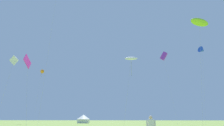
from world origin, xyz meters
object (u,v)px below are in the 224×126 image
at_px(kite_orange_delta, 42,71).
at_px(kite_lime_parafoil, 200,22).
at_px(kite_blue_delta, 202,50).
at_px(kite_white_diamond, 14,61).
at_px(kite_magenta_diamond, 27,62).
at_px(festival_tent_center, 83,118).
at_px(kite_purple_box, 164,56).
at_px(kite_white_parafoil, 131,59).

bearing_deg(kite_orange_delta, kite_lime_parafoil, -35.64).
relative_size(kite_blue_delta, kite_white_diamond, 1.85).
xyz_separation_m(kite_orange_delta, kite_white_diamond, (13.13, -35.46, -7.21)).
bearing_deg(kite_magenta_diamond, festival_tent_center, 95.06).
relative_size(kite_lime_parafoil, festival_tent_center, 4.04).
distance_m(kite_blue_delta, festival_tent_center, 46.18).
bearing_deg(festival_tent_center, kite_orange_delta, -156.20).
bearing_deg(kite_blue_delta, kite_orange_delta, 170.95).
relative_size(kite_lime_parafoil, kite_blue_delta, 0.84).
bearing_deg(kite_purple_box, kite_orange_delta, 174.43).
bearing_deg(kite_lime_parafoil, festival_tent_center, 128.20).
relative_size(kite_magenta_diamond, kite_white_diamond, 0.86).
bearing_deg(kite_lime_parafoil, kite_magenta_diamond, -162.79).
bearing_deg(kite_magenta_diamond, kite_white_parafoil, 19.57).
height_order(kite_white_parafoil, kite_white_diamond, kite_white_diamond).
bearing_deg(kite_purple_box, festival_tent_center, 159.54).
xyz_separation_m(kite_white_parafoil, kite_white_diamond, (-19.92, 0.13, 0.30)).
xyz_separation_m(kite_blue_delta, festival_tent_center, (-39.13, 15.02, -19.39)).
height_order(kite_orange_delta, kite_white_parafoil, kite_orange_delta).
relative_size(kite_white_parafoil, kite_magenta_diamond, 1.07).
distance_m(kite_orange_delta, kite_purple_box, 43.58).
height_order(kite_purple_box, festival_tent_center, kite_purple_box).
distance_m(kite_purple_box, kite_white_parafoil, 34.60).
relative_size(kite_purple_box, kite_white_diamond, 1.87).
bearing_deg(kite_magenta_diamond, kite_purple_box, 56.12).
height_order(kite_purple_box, kite_white_diamond, kite_purple_box).
bearing_deg(kite_blue_delta, kite_purple_box, 157.55).
bearing_deg(kite_orange_delta, kite_white_parafoil, -47.12).
bearing_deg(kite_white_diamond, kite_orange_delta, 110.32).
bearing_deg(kite_orange_delta, kite_purple_box, -5.57).
bearing_deg(kite_blue_delta, kite_lime_parafoil, -109.58).
relative_size(kite_white_parafoil, kite_white_diamond, 0.92).
distance_m(kite_white_parafoil, kite_blue_delta, 35.62).
xyz_separation_m(kite_orange_delta, kite_white_parafoil, (33.05, -35.59, -7.51)).
xyz_separation_m(kite_blue_delta, kite_magenta_diamond, (-34.96, -32.09, -11.93)).
height_order(kite_lime_parafoil, kite_magenta_diamond, kite_lime_parafoil).
distance_m(kite_purple_box, kite_white_diamond, 44.57).
xyz_separation_m(kite_orange_delta, kite_purple_box, (43.28, -4.22, 2.90)).
height_order(kite_orange_delta, festival_tent_center, kite_orange_delta).
relative_size(kite_orange_delta, kite_white_diamond, 1.59).
xyz_separation_m(kite_lime_parafoil, festival_tent_center, (-30.63, 38.92, -16.27)).
relative_size(kite_purple_box, festival_tent_center, 4.86).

